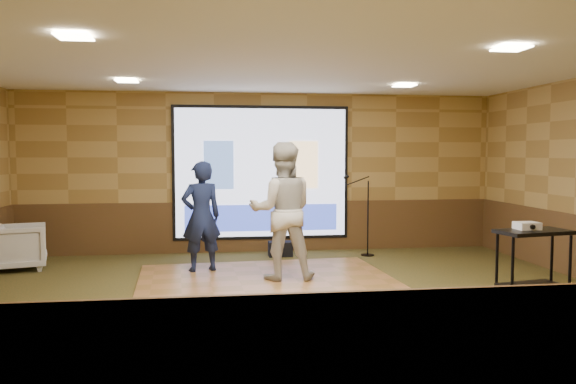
{
  "coord_description": "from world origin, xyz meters",
  "views": [
    {
      "loc": [
        -0.91,
        -7.1,
        1.88
      ],
      "look_at": [
        0.19,
        1.07,
        1.3
      ],
      "focal_mm": 35.0,
      "sensor_mm": 36.0,
      "label": 1
    }
  ],
  "objects": [
    {
      "name": "ground",
      "position": [
        0.0,
        0.0,
        0.0
      ],
      "size": [
        9.0,
        9.0,
        0.0
      ],
      "primitive_type": "plane",
      "color": "#2A3518",
      "rests_on": "ground"
    },
    {
      "name": "room_shell",
      "position": [
        0.0,
        0.0,
        2.09
      ],
      "size": [
        9.04,
        7.04,
        3.02
      ],
      "color": "#A88846",
      "rests_on": "ground"
    },
    {
      "name": "wainscot_back",
      "position": [
        0.0,
        3.48,
        0.47
      ],
      "size": [
        9.0,
        0.04,
        0.95
      ],
      "primitive_type": "cube",
      "color": "#4F3A1A",
      "rests_on": "ground"
    },
    {
      "name": "wainscot_front",
      "position": [
        0.0,
        -3.48,
        0.47
      ],
      "size": [
        9.0,
        0.04,
        0.95
      ],
      "primitive_type": "cube",
      "color": "#4F3A1A",
      "rests_on": "ground"
    },
    {
      "name": "projector_screen",
      "position": [
        0.0,
        3.44,
        1.47
      ],
      "size": [
        3.32,
        0.06,
        2.52
      ],
      "color": "black",
      "rests_on": "room_shell"
    },
    {
      "name": "downlight_nw",
      "position": [
        -2.2,
        1.8,
        2.97
      ],
      "size": [
        0.32,
        0.32,
        0.02
      ],
      "primitive_type": "cube",
      "color": "beige",
      "rests_on": "room_shell"
    },
    {
      "name": "downlight_ne",
      "position": [
        2.2,
        1.8,
        2.97
      ],
      "size": [
        0.32,
        0.32,
        0.02
      ],
      "primitive_type": "cube",
      "color": "beige",
      "rests_on": "room_shell"
    },
    {
      "name": "downlight_sw",
      "position": [
        -2.2,
        -1.5,
        2.97
      ],
      "size": [
        0.32,
        0.32,
        0.02
      ],
      "primitive_type": "cube",
      "color": "beige",
      "rests_on": "room_shell"
    },
    {
      "name": "downlight_se",
      "position": [
        2.2,
        -1.5,
        2.97
      ],
      "size": [
        0.32,
        0.32,
        0.02
      ],
      "primitive_type": "cube",
      "color": "beige",
      "rests_on": "room_shell"
    },
    {
      "name": "dance_floor",
      "position": [
        -0.14,
        0.98,
        0.01
      ],
      "size": [
        3.87,
        3.05,
        0.03
      ],
      "primitive_type": "cube",
      "rotation": [
        0.0,
        0.0,
        0.06
      ],
      "color": "#9A6638",
      "rests_on": "ground"
    },
    {
      "name": "player_left",
      "position": [
        -1.1,
        1.71,
        0.89
      ],
      "size": [
        0.72,
        0.57,
        1.72
      ],
      "primitive_type": "imported",
      "rotation": [
        0.0,
        0.0,
        3.43
      ],
      "color": "#141D3F",
      "rests_on": "dance_floor"
    },
    {
      "name": "player_right",
      "position": [
        0.09,
        1.0,
        1.03
      ],
      "size": [
        1.01,
        0.8,
        2.01
      ],
      "primitive_type": "imported",
      "rotation": [
        0.0,
        0.0,
        3.1
      ],
      "color": "beige",
      "rests_on": "dance_floor"
    },
    {
      "name": "av_table",
      "position": [
        3.0,
        -0.72,
        0.64
      ],
      "size": [
        0.88,
        0.46,
        0.93
      ],
      "rotation": [
        0.0,
        0.0,
        0.18
      ],
      "color": "black",
      "rests_on": "ground"
    },
    {
      "name": "projector",
      "position": [
        2.94,
        -0.65,
        0.97
      ],
      "size": [
        0.28,
        0.23,
        0.09
      ],
      "primitive_type": "cube",
      "rotation": [
        0.0,
        0.0,
        0.02
      ],
      "color": "white",
      "rests_on": "av_table"
    },
    {
      "name": "mic_stand",
      "position": [
        1.83,
        2.78,
        0.49
      ],
      "size": [
        0.58,
        0.24,
        1.48
      ],
      "rotation": [
        0.0,
        0.0,
        0.17
      ],
      "color": "black",
      "rests_on": "ground"
    },
    {
      "name": "banquet_chair",
      "position": [
        -4.0,
        2.33,
        0.37
      ],
      "size": [
        0.99,
        0.97,
        0.73
      ],
      "primitive_type": "imported",
      "rotation": [
        0.0,
        0.0,
        1.84
      ],
      "color": "gray",
      "rests_on": "ground"
    },
    {
      "name": "duffel_bag",
      "position": [
        0.3,
        2.93,
        0.13
      ],
      "size": [
        0.43,
        0.28,
        0.27
      ],
      "primitive_type": "cube",
      "rotation": [
        0.0,
        0.0,
        -0.0
      ],
      "color": "black",
      "rests_on": "ground"
    }
  ]
}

